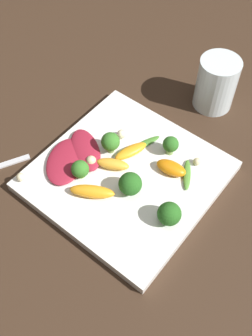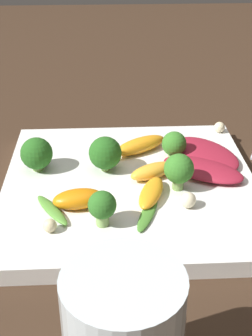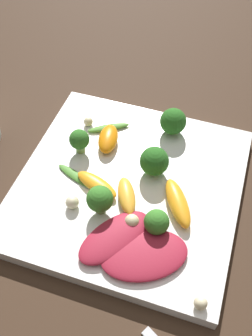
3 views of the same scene
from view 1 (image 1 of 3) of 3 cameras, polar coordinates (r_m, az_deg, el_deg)
ground_plane at (r=0.73m, az=0.11°, el=-1.58°), size 2.40×2.40×0.00m
plate at (r=0.72m, az=0.11°, el=-1.15°), size 0.30×0.30×0.02m
drinking_glass at (r=0.83m, az=12.96°, el=11.84°), size 0.08×0.08×0.11m
radicchio_leaf_0 at (r=0.74m, az=-5.92°, el=2.67°), size 0.10×0.11×0.01m
radicchio_leaf_1 at (r=0.73m, az=-8.73°, el=1.00°), size 0.13×0.11×0.01m
orange_segment_0 at (r=0.68m, az=-4.94°, el=-3.42°), size 0.06×0.08×0.02m
orange_segment_1 at (r=0.71m, az=-1.92°, el=0.56°), size 0.05×0.06×0.02m
orange_segment_2 at (r=0.73m, az=0.70°, el=2.48°), size 0.07×0.04×0.01m
orange_segment_3 at (r=0.71m, az=6.58°, el=0.01°), size 0.04×0.06×0.02m
broccoli_floret_0 at (r=0.64m, az=6.30°, el=-6.65°), size 0.04×0.04×0.04m
broccoli_floret_1 at (r=0.70m, az=-6.67°, el=-0.20°), size 0.03×0.03×0.04m
broccoli_floret_2 at (r=0.72m, az=-2.27°, el=3.79°), size 0.04×0.04×0.04m
broccoli_floret_3 at (r=0.72m, az=6.49°, el=3.37°), size 0.03×0.03×0.04m
broccoli_floret_4 at (r=0.67m, az=0.62°, el=-2.33°), size 0.04×0.04×0.04m
arugula_sprig_0 at (r=0.75m, az=2.64°, el=3.53°), size 0.07×0.04×0.00m
arugula_sprig_1 at (r=0.71m, az=8.85°, el=-0.96°), size 0.06×0.05×0.01m
macadamia_nut_0 at (r=0.73m, az=10.26°, el=0.93°), size 0.01×0.01×0.01m
macadamia_nut_1 at (r=0.75m, az=-0.67°, el=4.93°), size 0.02×0.02×0.02m
macadamia_nut_2 at (r=0.72m, az=-15.04°, el=-1.28°), size 0.02×0.02×0.02m
macadamia_nut_3 at (r=0.72m, az=-5.09°, el=1.07°), size 0.02×0.02×0.02m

